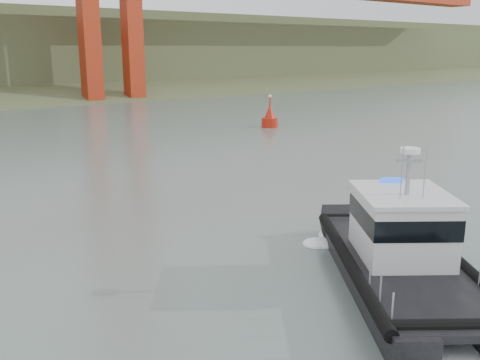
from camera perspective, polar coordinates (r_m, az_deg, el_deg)
The scene contains 3 objects.
ground at distance 25.85m, azimuth 11.14°, elevation -7.45°, with size 400.00×400.00×0.00m, color #4E5D57.
patrol_boat at distance 22.37m, azimuth 16.95°, elevation -7.26°, with size 10.48×12.26×5.80m.
nav_buoy at distance 64.95m, azimuth 3.19°, elevation 6.61°, with size 1.97×1.97×4.11m.
Camera 1 is at (-18.15, -15.89, 9.29)m, focal length 40.00 mm.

